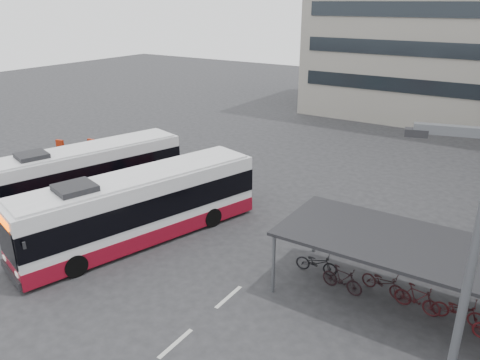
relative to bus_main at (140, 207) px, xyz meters
The scene contains 9 objects.
ground 4.11m from the bus_main, 25.42° to the right, with size 120.00×120.00×0.00m, color #28282B.
bike_shelter 12.02m from the bus_main, ahead, with size 10.00×4.00×2.54m.
road_markings 7.69m from the bus_main, 37.96° to the right, with size 0.15×7.60×0.01m.
bus_main is the anchor object (origin of this frame).
bus_teal 6.09m from the bus_main, 162.99° to the left, with size 5.23×10.86×3.15m.
pedestrian 3.21m from the bus_main, 91.50° to the left, with size 0.64×0.42×1.75m, color black.
lamp_post 15.10m from the bus_main, 21.77° to the right, with size 1.46×0.52×8.42m.
sign_totem_mid 10.02m from the bus_main, 162.46° to the left, with size 0.53×0.24×2.46m.
sign_totem_north 9.33m from the bus_main, 152.51° to the left, with size 0.52×0.21×2.40m.
Camera 1 is at (10.85, -11.98, 10.28)m, focal length 35.00 mm.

